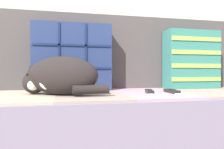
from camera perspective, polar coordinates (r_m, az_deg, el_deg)
The scene contains 7 objects.
couch at distance 1.27m, azimuth 1.22°, elevation -13.07°, with size 2.12×0.78×0.37m.
sofa_backrest at distance 1.56m, azimuth -1.60°, elevation 5.75°, with size 2.08×0.14×0.50m.
throw_pillow_quilted at distance 1.38m, azimuth -10.33°, elevation 4.45°, with size 0.48×0.14×0.41m.
throw_pillow_striped at distance 1.64m, azimuth 20.00°, elevation 3.69°, with size 0.38×0.14×0.40m.
sleeping_cat at distance 1.10m, azimuth -13.81°, elevation -0.60°, with size 0.42×0.33×0.19m.
game_remote_near at distance 1.22m, azimuth 15.43°, elevation -4.28°, with size 0.06×0.20×0.02m.
game_remote_far at distance 1.17m, azimuth 9.76°, elevation -4.48°, with size 0.09×0.19×0.02m.
Camera 1 is at (-0.29, -1.04, 0.48)m, focal length 35.00 mm.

